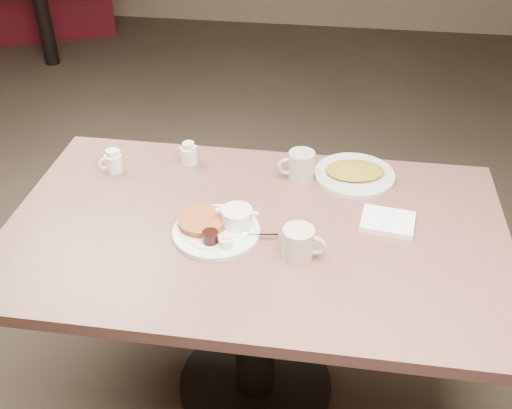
# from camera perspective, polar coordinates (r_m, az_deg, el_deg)

# --- Properties ---
(room) EXTENTS (7.04, 8.04, 2.84)m
(room) POSITION_cam_1_polar(r_m,az_deg,el_deg) (1.47, -0.12, 18.18)
(room) COLOR #4C3F33
(room) RESTS_ON ground
(diner_table) EXTENTS (1.50, 0.90, 0.75)m
(diner_table) POSITION_cam_1_polar(r_m,az_deg,el_deg) (1.89, -0.09, -6.27)
(diner_table) COLOR #84564C
(diner_table) RESTS_ON ground
(main_plate) EXTENTS (0.32, 0.26, 0.07)m
(main_plate) POSITION_cam_1_polar(r_m,az_deg,el_deg) (1.75, -3.64, -2.09)
(main_plate) COLOR white
(main_plate) RESTS_ON diner_table
(coffee_mug_near) EXTENTS (0.13, 0.10, 0.09)m
(coffee_mug_near) POSITION_cam_1_polar(r_m,az_deg,el_deg) (1.65, 4.17, -3.64)
(coffee_mug_near) COLOR beige
(coffee_mug_near) RESTS_ON diner_table
(napkin) EXTENTS (0.17, 0.14, 0.02)m
(napkin) POSITION_cam_1_polar(r_m,az_deg,el_deg) (1.83, 12.52, -1.62)
(napkin) COLOR white
(napkin) RESTS_ON diner_table
(coffee_mug_far) EXTENTS (0.13, 0.10, 0.10)m
(coffee_mug_far) POSITION_cam_1_polar(r_m,az_deg,el_deg) (1.97, 4.28, 3.72)
(coffee_mug_far) COLOR #B6AA9E
(coffee_mug_far) RESTS_ON diner_table
(creamer_left) EXTENTS (0.08, 0.07, 0.08)m
(creamer_left) POSITION_cam_1_polar(r_m,az_deg,el_deg) (2.08, -13.56, 4.04)
(creamer_left) COLOR white
(creamer_left) RESTS_ON diner_table
(creamer_right) EXTENTS (0.08, 0.07, 0.08)m
(creamer_right) POSITION_cam_1_polar(r_m,az_deg,el_deg) (2.07, -6.47, 4.85)
(creamer_right) COLOR silver
(creamer_right) RESTS_ON diner_table
(hash_plate) EXTENTS (0.30, 0.30, 0.04)m
(hash_plate) POSITION_cam_1_polar(r_m,az_deg,el_deg) (2.02, 9.43, 2.96)
(hash_plate) COLOR silver
(hash_plate) RESTS_ON diner_table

